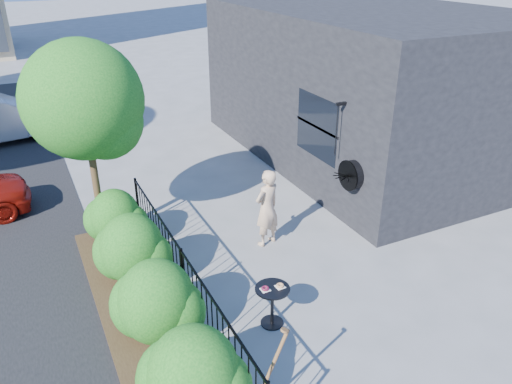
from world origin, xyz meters
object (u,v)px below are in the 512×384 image
shovel (268,379)px  woman (267,208)px  cafe_table (272,299)px  patio_tree (88,107)px

shovel → woman: bearing=63.0°
cafe_table → shovel: size_ratio=0.55×
cafe_table → woman: woman is taller
patio_tree → cafe_table: bearing=-64.4°
cafe_table → shovel: shovel is taller
patio_tree → shovel: (0.98, -5.29, -2.18)m
cafe_table → woman: 2.43m
patio_tree → cafe_table: size_ratio=5.37×
cafe_table → shovel: 1.70m
cafe_table → woman: bearing=64.9°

